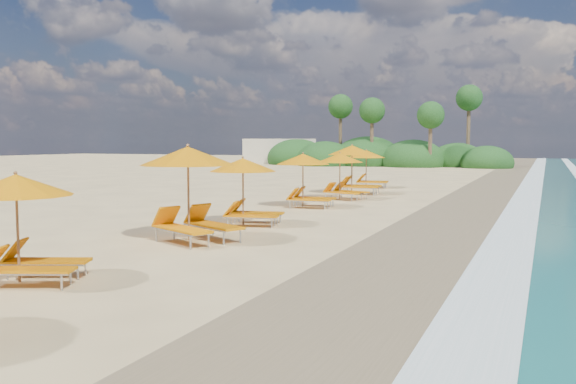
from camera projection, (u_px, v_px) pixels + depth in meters
ground at (288, 237)px, 15.94m from camera, size 160.00×160.00×0.00m
wet_sand at (440, 247)px, 14.35m from camera, size 4.00×160.00×0.01m
surf_foam at (563, 255)px, 13.27m from camera, size 4.00×160.00×0.01m
station_3 at (26, 220)px, 10.69m from camera, size 2.64×2.61×2.02m
station_4 at (192, 187)px, 15.12m from camera, size 3.26×3.24×2.48m
station_5 at (248, 187)px, 18.09m from camera, size 2.56×2.46×2.09m
station_6 at (307, 176)px, 22.92m from camera, size 2.41×2.26×2.12m
station_7 at (343, 173)px, 26.07m from camera, size 2.59×2.51×2.07m
station_8 at (356, 166)px, 28.71m from camera, size 2.76×2.59×2.41m
station_9 at (369, 166)px, 32.52m from camera, size 2.49×2.36×2.10m
treeline at (376, 156)px, 61.38m from camera, size 25.80×8.80×9.74m
beach_building at (280, 151)px, 68.42m from camera, size 7.00×5.00×2.80m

